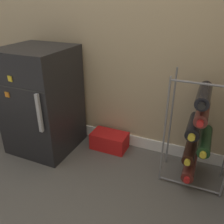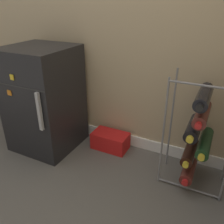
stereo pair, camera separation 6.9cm
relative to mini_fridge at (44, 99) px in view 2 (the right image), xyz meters
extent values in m
plane|color=#56544F|center=(0.40, -0.41, -0.40)|extent=(14.00, 14.00, 0.00)
cube|color=white|center=(0.40, 0.27, -0.35)|extent=(7.00, 0.01, 0.09)
cube|color=black|center=(0.00, 0.00, 0.00)|extent=(0.47, 0.47, 0.79)
cube|color=#2D2D2D|center=(0.00, -0.23, 0.18)|extent=(0.46, 0.00, 0.01)
cube|color=#9E9EA3|center=(0.18, -0.25, 0.04)|extent=(0.02, 0.02, 0.27)
cube|color=yellow|center=(-0.03, -0.24, 0.24)|extent=(0.04, 0.01, 0.04)
cube|color=orange|center=(-0.08, -0.24, 0.12)|extent=(0.04, 0.01, 0.04)
cylinder|color=slate|center=(0.94, -0.05, -0.04)|extent=(0.01, 0.01, 0.72)
cylinder|color=slate|center=(0.94, 0.16, -0.04)|extent=(0.01, 0.01, 0.72)
cylinder|color=slate|center=(1.13, -0.05, -0.38)|extent=(0.37, 0.01, 0.01)
cylinder|color=slate|center=(1.13, -0.05, 0.30)|extent=(0.37, 0.01, 0.01)
cylinder|color=#56231E|center=(1.12, 0.05, -0.29)|extent=(0.08, 0.31, 0.08)
cylinder|color=red|center=(1.12, -0.11, -0.29)|extent=(0.04, 0.02, 0.04)
cylinder|color=black|center=(1.10, 0.05, -0.18)|extent=(0.07, 0.26, 0.07)
cylinder|color=gold|center=(1.10, -0.09, -0.18)|extent=(0.03, 0.02, 0.03)
cylinder|color=#19381E|center=(1.18, 0.05, -0.09)|extent=(0.07, 0.29, 0.07)
cylinder|color=gold|center=(1.18, -0.10, -0.09)|extent=(0.04, 0.02, 0.04)
cylinder|color=black|center=(1.10, 0.05, 0.00)|extent=(0.08, 0.26, 0.08)
cylinder|color=gold|center=(1.10, -0.09, 0.00)|extent=(0.04, 0.02, 0.04)
cylinder|color=#56231E|center=(1.13, 0.05, 0.10)|extent=(0.08, 0.28, 0.08)
cylinder|color=red|center=(1.13, -0.10, 0.10)|extent=(0.04, 0.02, 0.04)
cylinder|color=black|center=(1.12, 0.05, 0.20)|extent=(0.08, 0.30, 0.08)
cylinder|color=black|center=(1.12, -0.11, 0.20)|extent=(0.04, 0.02, 0.04)
cube|color=red|center=(0.48, 0.16, -0.33)|extent=(0.28, 0.16, 0.13)
camera|label=1|loc=(1.14, -1.30, 0.70)|focal=38.00mm
camera|label=2|loc=(1.21, -1.27, 0.70)|focal=38.00mm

